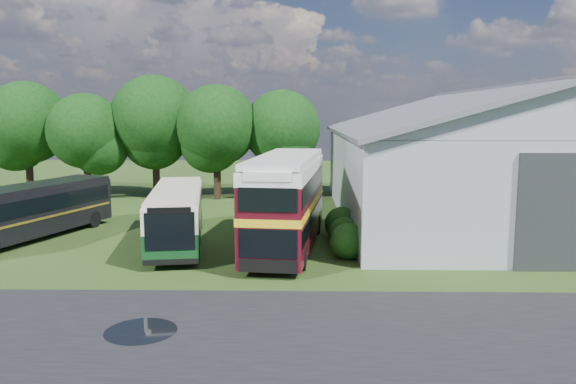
{
  "coord_description": "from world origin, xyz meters",
  "views": [
    {
      "loc": [
        3.31,
        -19.26,
        6.6
      ],
      "look_at": [
        2.79,
        8.0,
        2.78
      ],
      "focal_mm": 35.0,
      "sensor_mm": 36.0,
      "label": 1
    }
  ],
  "objects_px": {
    "bus_maroon_double": "(286,203)",
    "bus_dark_single": "(31,211)",
    "bus_green_single": "(177,214)",
    "storage_shed": "(486,153)"
  },
  "relations": [
    {
      "from": "bus_maroon_double",
      "to": "bus_dark_single",
      "type": "xyz_separation_m",
      "value": [
        -13.52,
        1.89,
        -0.76
      ]
    },
    {
      "from": "bus_green_single",
      "to": "bus_maroon_double",
      "type": "distance_m",
      "value": 5.72
    },
    {
      "from": "storage_shed",
      "to": "bus_green_single",
      "type": "relative_size",
      "value": 2.33
    },
    {
      "from": "storage_shed",
      "to": "bus_green_single",
      "type": "xyz_separation_m",
      "value": [
        -17.86,
        -7.35,
        -2.64
      ]
    },
    {
      "from": "storage_shed",
      "to": "bus_maroon_double",
      "type": "height_order",
      "value": "storage_shed"
    },
    {
      "from": "bus_green_single",
      "to": "storage_shed",
      "type": "bearing_deg",
      "value": 13.39
    },
    {
      "from": "storage_shed",
      "to": "bus_maroon_double",
      "type": "distance_m",
      "value": 14.95
    },
    {
      "from": "storage_shed",
      "to": "bus_dark_single",
      "type": "height_order",
      "value": "storage_shed"
    },
    {
      "from": "bus_maroon_double",
      "to": "bus_dark_single",
      "type": "height_order",
      "value": "bus_maroon_double"
    },
    {
      "from": "bus_green_single",
      "to": "bus_dark_single",
      "type": "height_order",
      "value": "bus_dark_single"
    }
  ]
}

